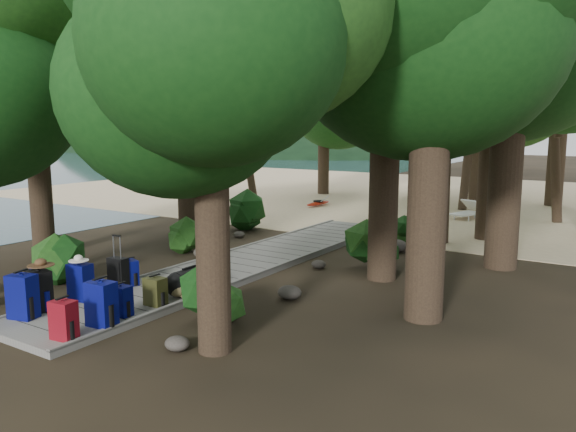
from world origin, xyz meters
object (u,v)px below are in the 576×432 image
Objects in this scene: backpack_right_c at (121,299)px; backpack_left_d at (129,271)px; backpack_left_b at (39,288)px; backpack_right_b at (101,301)px; backpack_right_a at (64,318)px; backpack_right_d at (155,290)px; lone_suitcase_on_sand at (381,216)px; kayak at (318,202)px; backpack_left_c at (80,280)px; duffel_right_black at (190,280)px; suitcase_on_boardwalk at (118,273)px; sun_lounger at (466,210)px; duffel_right_khaki at (191,285)px; backpack_left_a at (22,294)px.

backpack_left_d is at bearing 132.19° from backpack_right_c.
backpack_left_b is 1.52m from backpack_right_b.
backpack_left_b reaches higher than backpack_right_a.
backpack_left_d is 1.54m from backpack_right_d.
lone_suitcase_on_sand reaches higher than kayak.
backpack_left_c reaches higher than kayak.
backpack_right_b is at bearing -68.08° from kayak.
suitcase_on_boardwalk is at bearing -158.20° from duffel_right_black.
backpack_right_c is at bearing -79.44° from sun_lounger.
backpack_right_d is at bearing 51.94° from backpack_left_b.
backpack_left_c is 13.88m from kayak.
backpack_right_d is at bearing -87.37° from duffel_right_black.
duffel_right_khaki is at bearing 63.87° from backpack_left_b.
backpack_left_d is at bearing -167.87° from duffel_right_black.
duffel_right_khaki is 0.94× the size of lone_suitcase_on_sand.
suitcase_on_boardwalk is (-1.45, 2.27, -0.02)m from backpack_right_a.
backpack_right_b is 1.36× the size of lone_suitcase_on_sand.
backpack_left_d is 9.84m from lone_suitcase_on_sand.
backpack_right_a reaches higher than suitcase_on_boardwalk.
backpack_left_c reaches higher than duffel_right_khaki.
backpack_right_c is 1.64m from duffel_right_black.
backpack_left_d is at bearing 81.62° from suitcase_on_boardwalk.
kayak is (-4.11, 12.15, -0.18)m from duffel_right_black.
suitcase_on_boardwalk reaches higher than backpack_right_d.
backpack_left_b is at bearing -148.54° from duffel_right_khaki.
duffel_right_black is (-0.10, 2.14, -0.17)m from backpack_right_b.
suitcase_on_boardwalk is at bearing 174.01° from duffel_right_khaki.
kayak is at bearing 97.82° from suitcase_on_boardwalk.
suitcase_on_boardwalk is at bearing 165.05° from backpack_right_d.
backpack_right_d is at bearing 82.31° from backpack_right_c.
kayak is 5.99m from sun_lounger.
backpack_right_b is 1.21m from backpack_right_d.
suitcase_on_boardwalk is 12.99m from kayak.
backpack_left_b reaches higher than kayak.
duffel_right_black is (1.35, 0.29, -0.05)m from backpack_left_d.
backpack_left_b reaches higher than backpack_left_c.
backpack_right_d is (1.38, 0.51, -0.10)m from backpack_left_c.
backpack_right_b is 0.42× the size of sun_lounger.
backpack_right_c is 14.39m from kayak.
backpack_right_c is at bearing -117.91° from duffel_right_khaki.
backpack_left_a is 2.14m from backpack_right_d.
suitcase_on_boardwalk is 10.09m from lone_suitcase_on_sand.
backpack_right_d is 0.95× the size of lone_suitcase_on_sand.
backpack_right_d reaches higher than lone_suitcase_on_sand.
backpack_right_d is 10.41m from lone_suitcase_on_sand.
suitcase_on_boardwalk reaches higher than duffel_right_black.
duffel_right_khaki is at bearing 45.18° from backpack_left_a.
suitcase_on_boardwalk is (-0.08, 2.05, -0.11)m from backpack_left_a.
backpack_left_d is at bearing 111.70° from backpack_right_a.
lone_suitcase_on_sand is at bearing 76.61° from backpack_left_c.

